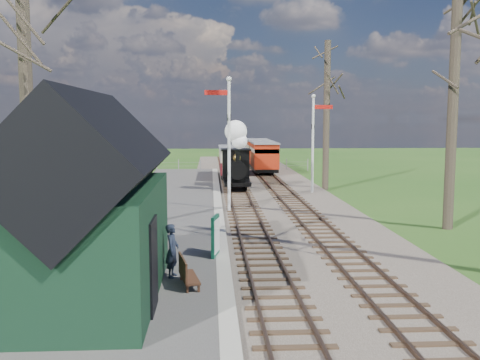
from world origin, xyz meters
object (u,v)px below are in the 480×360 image
Objects in this scene: station_shed at (91,209)px; coach at (232,161)px; person at (172,251)px; locomotive at (236,160)px; semaphore_near at (228,134)px; sign_board at (216,236)px; red_carriage_b at (258,152)px; semaphore_far at (314,136)px; bench at (186,272)px; red_carriage_a at (264,157)px.

station_shed is 25.86m from coach.
coach is 4.61× the size of person.
station_shed is at bearing -102.44° from locomotive.
semaphore_near is 8.92m from sign_board.
sign_board is (-4.01, -30.93, -0.60)m from red_carriage_b.
semaphore_far is at bearing 64.28° from station_shed.
person is at bearing 39.61° from station_shed.
locomotive is (-4.39, 1.43, -1.46)m from semaphore_far.
sign_board reaches higher than bench.
semaphore_far is at bearing -83.86° from red_carriage_b.
bench is at bearing -96.56° from locomotive.
semaphore_far is at bearing -59.70° from coach.
sign_board is at bearing -98.95° from red_carriage_a.
station_shed is at bearing -101.31° from red_carriage_b.
locomotive is at bearing 77.56° from station_shed.
red_carriage_a is at bearing 76.62° from station_shed.
bench is at bearing -95.00° from coach.
semaphore_near is 5.05× the size of sign_board.
person is at bearing -118.53° from sign_board.
red_carriage_a is (3.37, 16.98, -2.20)m from semaphore_near.
red_carriage_a reaches higher than bench.
coach is 24.94m from bench.
coach is at bearing 86.74° from semaphore_near.
person is (-5.16, -27.55, -0.51)m from red_carriage_a.
locomotive is at bearing 1.87° from person.
sign_board is at bearing -111.81° from semaphore_far.
bench is at bearing 17.17° from station_shed.
semaphore_far is 15.76m from sign_board.
locomotive is (0.76, 7.43, -1.73)m from semaphore_near.
semaphore_near is at bearing 82.96° from bench.
locomotive is 18.94m from bench.
semaphore_far reaches higher than red_carriage_a.
locomotive reaches higher than sign_board.
person is (-1.79, -10.56, -2.72)m from semaphore_near.
station_shed is 4.81m from sign_board.
red_carriage_b reaches higher than sign_board.
person is at bearing -99.61° from semaphore_near.
semaphore_far is 1.41× the size of locomotive.
red_carriage_b is at bearing 96.14° from semaphore_far.
red_carriage_b is 33.45m from person.
red_carriage_b is (3.37, 22.48, -2.20)m from semaphore_near.
red_carriage_b is 31.19m from sign_board.
coach is 21.98m from sign_board.
semaphore_far is (8.67, 18.00, 1.08)m from station_shed.
coach is (-4.37, 7.48, -1.96)m from semaphore_far.
semaphore_near is at bearing -130.60° from semaphore_far.
red_carriage_b is at bearing 78.69° from station_shed.
locomotive is 6.08m from coach.
semaphore_near is at bearing -98.52° from red_carriage_b.
red_carriage_b is (6.90, 34.49, -0.85)m from station_shed.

